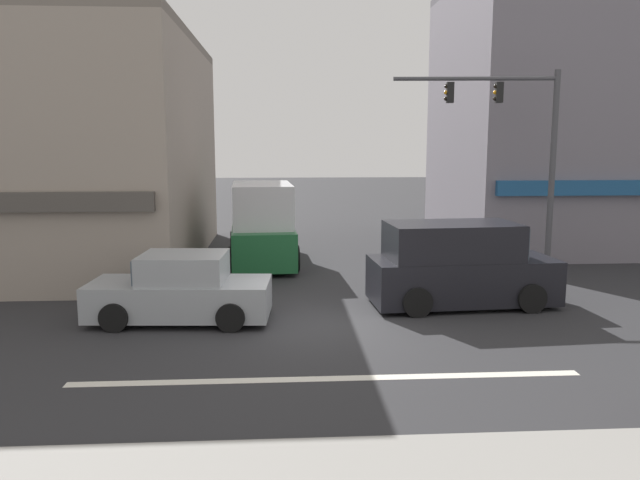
% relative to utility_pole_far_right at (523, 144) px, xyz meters
% --- Properties ---
extents(ground_plane, '(120.00, 120.00, 0.00)m').
position_rel_utility_pole_far_right_xyz_m(ground_plane, '(-8.40, -9.54, -4.05)').
color(ground_plane, '#2B2B2D').
extents(lane_marking_stripe, '(9.00, 0.24, 0.01)m').
position_rel_utility_pole_far_right_xyz_m(lane_marking_stripe, '(-8.40, -13.04, -4.04)').
color(lane_marking_stripe, silver).
rests_on(lane_marking_stripe, ground).
extents(building_right_corner, '(13.15, 8.78, 10.34)m').
position_rel_utility_pole_far_right_xyz_m(building_right_corner, '(4.15, 1.10, 1.12)').
color(building_right_corner, slate).
rests_on(building_right_corner, ground).
extents(utility_pole_far_right, '(1.40, 0.22, 7.80)m').
position_rel_utility_pole_far_right_xyz_m(utility_pole_far_right, '(0.00, 0.00, 0.00)').
color(utility_pole_far_right, brown).
rests_on(utility_pole_far_right, ground).
extents(traffic_light_mast, '(4.88, 0.59, 6.20)m').
position_rel_utility_pole_far_right_xyz_m(traffic_light_mast, '(-2.03, -5.03, 0.13)').
color(traffic_light_mast, '#47474C').
rests_on(traffic_light_mast, ground).
extents(sedan_crossing_leftbound, '(4.20, 2.08, 1.58)m').
position_rel_utility_pole_far_right_xyz_m(sedan_crossing_leftbound, '(-11.51, -9.25, -3.34)').
color(sedan_crossing_leftbound, '#999EA3').
rests_on(sedan_crossing_leftbound, ground).
extents(van_approaching_near, '(4.71, 2.28, 2.11)m').
position_rel_utility_pole_far_right_xyz_m(van_approaching_near, '(-4.73, -8.27, -3.04)').
color(van_approaching_near, black).
rests_on(van_approaching_near, ground).
extents(box_truck_parked_curbside, '(2.49, 5.71, 2.75)m').
position_rel_utility_pole_far_right_xyz_m(box_truck_parked_curbside, '(-9.83, -2.33, -2.80)').
color(box_truck_parked_curbside, '#1E6033').
rests_on(box_truck_parked_curbside, ground).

